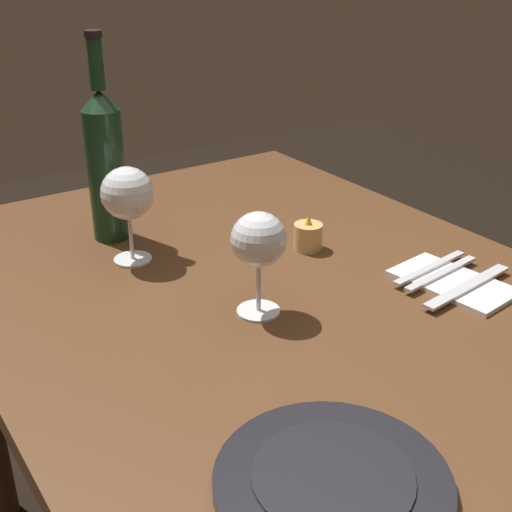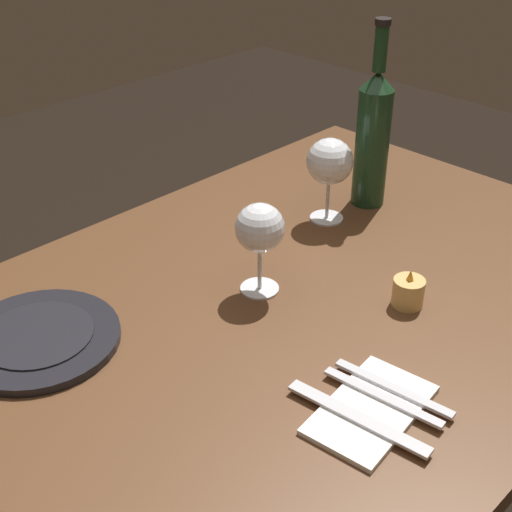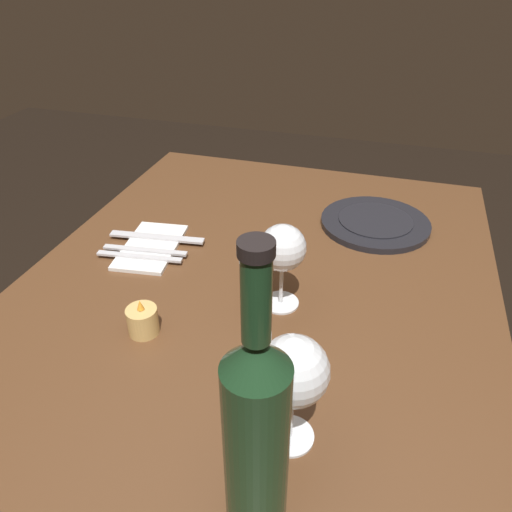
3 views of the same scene
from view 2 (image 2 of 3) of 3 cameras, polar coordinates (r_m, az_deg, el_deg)
The scene contains 10 objects.
dining_table at distance 1.25m, azimuth 3.07°, elevation -6.69°, with size 1.30×0.90×0.74m.
wine_glass_left at distance 1.38m, azimuth 5.86°, elevation 7.34°, with size 0.09×0.09×0.17m.
wine_glass_right at distance 1.16m, azimuth 0.30°, elevation 2.07°, with size 0.08×0.08×0.16m.
wine_bottle at distance 1.45m, azimuth 9.25°, elevation 9.43°, with size 0.07×0.07×0.37m.
votive_candle at distance 1.19m, azimuth 11.97°, elevation -2.89°, with size 0.05×0.05×0.07m.
dinner_plate at distance 1.15m, azimuth -16.88°, elevation -6.27°, with size 0.25×0.25×0.02m.
folded_napkin at distance 1.00m, azimuth 9.10°, elevation -11.94°, with size 0.20×0.13×0.01m.
fork_inner at distance 1.01m, azimuth 9.99°, elevation -10.95°, with size 0.04×0.18×0.00m.
fork_outer at distance 1.03m, azimuth 10.83°, elevation -10.25°, with size 0.04×0.18×0.00m.
table_knife at distance 0.98m, azimuth 8.04°, elevation -12.56°, with size 0.05×0.21×0.00m.
Camera 2 is at (0.74, 0.64, 1.42)m, focal length 50.42 mm.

